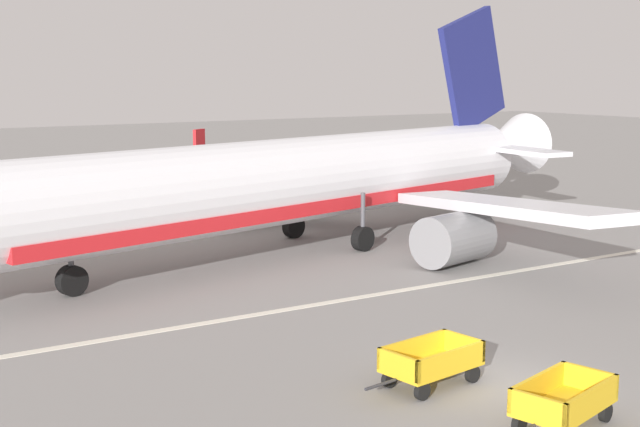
{
  "coord_description": "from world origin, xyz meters",
  "views": [
    {
      "loc": [
        -15.06,
        -15.31,
        7.88
      ],
      "look_at": [
        1.36,
        10.8,
        2.8
      ],
      "focal_mm": 48.82,
      "sensor_mm": 36.0,
      "label": 1
    }
  ],
  "objects": [
    {
      "name": "ground_plane",
      "position": [
        0.0,
        0.0,
        0.0
      ],
      "size": [
        220.0,
        220.0,
        0.0
      ],
      "primitive_type": "plane",
      "color": "gray"
    },
    {
      "name": "airplane",
      "position": [
        4.64,
        17.37,
        3.05
      ],
      "size": [
        37.3,
        30.2,
        11.34
      ],
      "color": "silver",
      "rests_on": "ground"
    },
    {
      "name": "baggage_cart_second_in_row",
      "position": [
        -1.47,
        1.02,
        0.6
      ],
      "size": [
        3.62,
        1.74,
        1.07
      ],
      "color": "gold",
      "rests_on": "ground"
    },
    {
      "name": "baggage_cart_nearest",
      "position": [
        -0.67,
        -2.62,
        0.6
      ],
      "size": [
        3.62,
        2.0,
        1.07
      ],
      "color": "gold",
      "rests_on": "ground"
    },
    {
      "name": "apron_stripe",
      "position": [
        0.0,
        9.06,
        0.01
      ],
      "size": [
        120.0,
        0.36,
        0.01
      ],
      "primitive_type": "cube",
      "color": "silver",
      "rests_on": "ground"
    }
  ]
}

